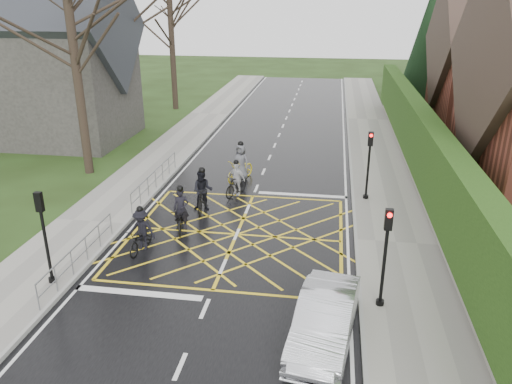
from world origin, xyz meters
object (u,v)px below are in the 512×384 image
(cyclist_mid, at_px, (141,234))
(cyclist_rear, at_px, (181,215))
(cyclist_lead, at_px, (241,167))
(car, at_px, (325,320))
(cyclist_back, at_px, (203,194))
(cyclist_front, at_px, (236,182))

(cyclist_mid, bearing_deg, cyclist_rear, 69.13)
(cyclist_lead, distance_m, car, 12.85)
(cyclist_back, bearing_deg, cyclist_front, 56.14)
(cyclist_mid, relative_size, cyclist_lead, 0.83)
(cyclist_front, xyz_separation_m, cyclist_lead, (-0.17, 2.05, 0.07))
(cyclist_lead, xyz_separation_m, car, (4.47, -12.05, -0.02))
(cyclist_lead, bearing_deg, cyclist_front, -60.89)
(cyclist_mid, bearing_deg, cyclist_front, 72.93)
(cyclist_front, relative_size, cyclist_lead, 0.80)
(cyclist_rear, relative_size, cyclist_mid, 1.11)
(cyclist_front, bearing_deg, cyclist_mid, -89.60)
(cyclist_rear, relative_size, car, 0.49)
(cyclist_back, relative_size, car, 0.48)
(cyclist_front, bearing_deg, cyclist_rear, -87.71)
(cyclist_back, bearing_deg, cyclist_mid, -113.25)
(cyclist_back, xyz_separation_m, car, (5.38, -8.04, -0.06))
(cyclist_mid, xyz_separation_m, car, (6.66, -4.20, 0.05))
(cyclist_lead, bearing_deg, cyclist_mid, -81.10)
(cyclist_rear, relative_size, cyclist_lead, 0.92)
(cyclist_rear, height_order, car, cyclist_rear)
(cyclist_mid, xyz_separation_m, cyclist_lead, (2.19, 7.86, 0.07))
(cyclist_rear, bearing_deg, cyclist_front, 56.30)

